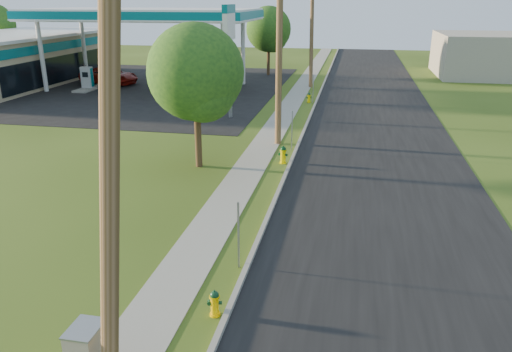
{
  "coord_description": "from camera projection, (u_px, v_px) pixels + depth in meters",
  "views": [
    {
      "loc": [
        3.12,
        -7.92,
        7.2
      ],
      "look_at": [
        0.0,
        8.0,
        1.4
      ],
      "focal_mm": 35.0,
      "sensor_mm": 36.0,
      "label": 1
    }
  ],
  "objects": [
    {
      "name": "utility_pole_near",
      "position": [
        109.0,
        159.0,
        7.87
      ],
      "size": [
        1.4,
        0.32,
        9.48
      ],
      "color": "brown",
      "rests_on": "ground"
    },
    {
      "name": "sign_post_near",
      "position": [
        238.0,
        235.0,
        13.8
      ],
      "size": [
        0.05,
        0.04,
        2.0
      ],
      "primitive_type": "cube",
      "color": "gray",
      "rests_on": "ground"
    },
    {
      "name": "car_silver",
      "position": [
        201.0,
        83.0,
        40.56
      ],
      "size": [
        4.45,
        2.7,
        1.42
      ],
      "primitive_type": "imported",
      "rotation": [
        0.0,
        0.0,
        1.83
      ],
      "color": "#AEB1B5",
      "rests_on": "ground"
    },
    {
      "name": "sign_post_far",
      "position": [
        313.0,
        89.0,
        35.98
      ],
      "size": [
        0.05,
        0.04,
        2.0
      ],
      "primitive_type": "cube",
      "color": "gray",
      "rests_on": "ground"
    },
    {
      "name": "tree_verge",
      "position": [
        197.0,
        76.0,
        21.18
      ],
      "size": [
        4.16,
        4.16,
        6.31
      ],
      "color": "#3C2A15",
      "rests_on": "ground"
    },
    {
      "name": "sidewalk",
      "position": [
        235.0,
        190.0,
        19.77
      ],
      "size": [
        1.5,
        120.0,
        0.03
      ],
      "primitive_type": "cube",
      "color": "gray",
      "rests_on": "ground"
    },
    {
      "name": "gas_canopy",
      "position": [
        144.0,
        15.0,
        40.43
      ],
      "size": [
        18.18,
        9.18,
        6.4
      ],
      "color": "silver",
      "rests_on": "ground"
    },
    {
      "name": "road",
      "position": [
        384.0,
        201.0,
        18.73
      ],
      "size": [
        8.0,
        120.0,
        0.02
      ],
      "primitive_type": "cube",
      "color": "black",
      "rests_on": "ground"
    },
    {
      "name": "fuel_pump_ne",
      "position": [
        192.0,
        85.0,
        39.5
      ],
      "size": [
        1.2,
        3.2,
        1.9
      ],
      "color": "gray",
      "rests_on": "ground"
    },
    {
      "name": "sign_post_mid",
      "position": [
        292.0,
        131.0,
        24.71
      ],
      "size": [
        0.05,
        0.04,
        2.0
      ],
      "primitive_type": "cube",
      "color": "gray",
      "rests_on": "ground"
    },
    {
      "name": "tree_lot",
      "position": [
        269.0,
        31.0,
        47.89
      ],
      "size": [
        4.32,
        4.32,
        6.55
      ],
      "color": "#3C2A15",
      "rests_on": "ground"
    },
    {
      "name": "hydrant_far",
      "position": [
        309.0,
        98.0,
        36.36
      ],
      "size": [
        0.38,
        0.34,
        0.73
      ],
      "color": "yellow",
      "rests_on": "ground"
    },
    {
      "name": "convenience_store",
      "position": [
        9.0,
        59.0,
        44.04
      ],
      "size": [
        10.4,
        22.4,
        4.25
      ],
      "color": "tan",
      "rests_on": "ground"
    },
    {
      "name": "fuel_pump_sw",
      "position": [
        110.0,
        74.0,
        44.83
      ],
      "size": [
        1.2,
        3.2,
        1.9
      ],
      "color": "gray",
      "rests_on": "ground"
    },
    {
      "name": "fuel_pump_nw",
      "position": [
        88.0,
        81.0,
        41.13
      ],
      "size": [
        1.2,
        3.2,
        1.9
      ],
      "color": "gray",
      "rests_on": "ground"
    },
    {
      "name": "fuel_pump_se",
      "position": [
        206.0,
        77.0,
        43.2
      ],
      "size": [
        1.2,
        3.2,
        1.9
      ],
      "color": "gray",
      "rests_on": "ground"
    },
    {
      "name": "utility_pole_far",
      "position": [
        312.0,
        29.0,
        41.14
      ],
      "size": [
        1.4,
        0.32,
        9.5
      ],
      "color": "brown",
      "rests_on": "ground"
    },
    {
      "name": "curb",
      "position": [
        278.0,
        192.0,
        19.43
      ],
      "size": [
        0.15,
        120.0,
        0.15
      ],
      "primitive_type": "cube",
      "color": "gray",
      "rests_on": "ground"
    },
    {
      "name": "forecourt",
      "position": [
        127.0,
        87.0,
        42.77
      ],
      "size": [
        26.0,
        28.0,
        0.02
      ],
      "primitive_type": "cube",
      "color": "black",
      "rests_on": "ground"
    },
    {
      "name": "hydrant_near",
      "position": [
        215.0,
        303.0,
        11.88
      ],
      "size": [
        0.36,
        0.32,
        0.69
      ],
      "color": "#F2BC00",
      "rests_on": "ground"
    },
    {
      "name": "utility_pole_mid",
      "position": [
        279.0,
        47.0,
        24.45
      ],
      "size": [
        1.4,
        0.32,
        9.8
      ],
      "color": "brown",
      "rests_on": "ground"
    },
    {
      "name": "price_pylon",
      "position": [
        229.0,
        29.0,
        30.08
      ],
      "size": [
        0.34,
        2.04,
        6.85
      ],
      "color": "gray",
      "rests_on": "ground"
    },
    {
      "name": "hydrant_mid",
      "position": [
        283.0,
        155.0,
        22.9
      ],
      "size": [
        0.43,
        0.39,
        0.84
      ],
      "color": "#E0C900",
      "rests_on": "ground"
    },
    {
      "name": "car_red",
      "position": [
        109.0,
        76.0,
        43.97
      ],
      "size": [
        5.83,
        3.79,
        1.49
      ],
      "primitive_type": "imported",
      "rotation": [
        0.0,
        0.0,
        1.31
      ],
      "color": "maroon",
      "rests_on": "ground"
    }
  ]
}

